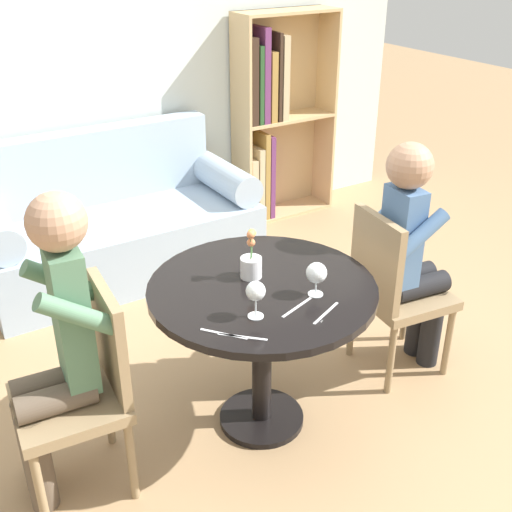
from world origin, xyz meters
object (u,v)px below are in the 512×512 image
(couch, at_px, (118,228))
(chair_left, at_px, (86,384))
(person_left, at_px, (56,345))
(person_right, at_px, (412,251))
(flower_vase, at_px, (251,263))
(bookshelf_right, at_px, (271,119))
(wine_glass_right, at_px, (316,274))
(chair_right, at_px, (393,287))
(wine_glass_left, at_px, (256,292))

(couch, height_order, chair_left, couch)
(person_left, xyz_separation_m, person_right, (1.73, -0.10, -0.03))
(chair_left, height_order, flower_vase, flower_vase)
(bookshelf_right, xyz_separation_m, chair_left, (-2.16, -1.98, -0.29))
(flower_vase, bearing_deg, chair_left, -178.71)
(bookshelf_right, xyz_separation_m, wine_glass_right, (-1.23, -2.24, 0.05))
(chair_right, relative_size, wine_glass_right, 6.13)
(person_left, relative_size, person_right, 1.05)
(chair_left, distance_m, person_right, 1.66)
(bookshelf_right, distance_m, person_left, 2.99)
(chair_right, distance_m, wine_glass_right, 0.74)
(chair_left, relative_size, person_right, 0.72)
(wine_glass_left, xyz_separation_m, wine_glass_right, (0.30, 0.01, -0.01))
(person_right, bearing_deg, wine_glass_right, 109.89)
(couch, height_order, wine_glass_left, couch)
(chair_left, bearing_deg, person_left, -93.54)
(chair_left, distance_m, chair_right, 1.56)
(person_left, bearing_deg, chair_right, 92.14)
(bookshelf_right, relative_size, person_right, 1.26)
(wine_glass_left, relative_size, wine_glass_right, 1.06)
(chair_right, xyz_separation_m, person_right, (0.08, -0.02, 0.18))
(chair_right, bearing_deg, bookshelf_right, -9.46)
(bookshelf_right, xyz_separation_m, person_right, (-0.52, -2.07, -0.11))
(person_right, height_order, wine_glass_right, person_right)
(chair_right, bearing_deg, flower_vase, 90.54)
(person_left, bearing_deg, wine_glass_right, 80.32)
(person_right, bearing_deg, chair_right, 85.24)
(couch, xyz_separation_m, person_left, (-0.86, -1.71, 0.40))
(chair_left, bearing_deg, wine_glass_left, 72.20)
(wine_glass_left, relative_size, flower_vase, 0.68)
(chair_right, height_order, person_left, person_left)
(chair_right, xyz_separation_m, person_left, (-1.64, 0.08, 0.21))
(chair_left, xyz_separation_m, wine_glass_left, (0.63, -0.26, 0.36))
(chair_right, bearing_deg, couch, 30.43)
(chair_left, height_order, person_right, person_right)
(wine_glass_right, height_order, flower_vase, flower_vase)
(flower_vase, bearing_deg, couch, 90.02)
(person_right, distance_m, wine_glass_left, 1.05)
(bookshelf_right, distance_m, flower_vase, 2.40)
(wine_glass_left, bearing_deg, couch, 85.62)
(wine_glass_left, bearing_deg, person_left, 158.79)
(person_left, height_order, wine_glass_right, person_left)
(chair_left, distance_m, wine_glass_left, 0.77)
(wine_glass_left, xyz_separation_m, flower_vase, (0.15, 0.28, -0.04))
(bookshelf_right, relative_size, flower_vase, 6.91)
(chair_left, xyz_separation_m, person_right, (1.64, -0.09, 0.18))
(couch, relative_size, person_left, 1.36)
(chair_left, bearing_deg, couch, 160.58)
(wine_glass_left, bearing_deg, chair_right, 11.81)
(person_left, distance_m, person_right, 1.73)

